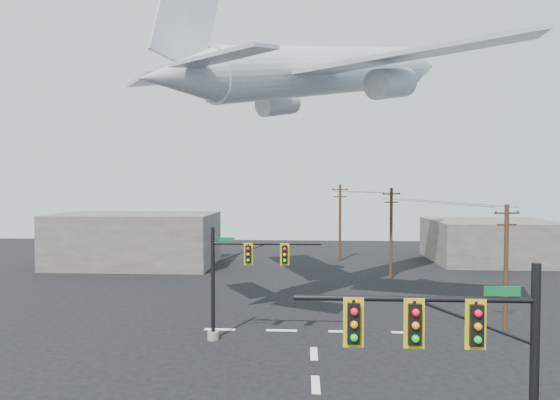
# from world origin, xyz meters

# --- Properties ---
(lane_markings) EXTENTS (14.00, 21.20, 0.01)m
(lane_markings) POSITION_xyz_m (0.00, 5.33, 0.01)
(lane_markings) COLOR white
(lane_markings) RESTS_ON ground
(signal_mast_near) EXTENTS (7.03, 0.80, 7.25)m
(signal_mast_near) POSITION_xyz_m (4.15, -4.61, 4.10)
(signal_mast_near) COLOR gray
(signal_mast_near) RESTS_ON ground
(signal_mast_far) EXTENTS (6.86, 0.75, 6.83)m
(signal_mast_far) POSITION_xyz_m (-4.63, 10.02, 3.68)
(signal_mast_far) COLOR gray
(signal_mast_far) RESTS_ON ground
(utility_pole_a) EXTENTS (1.63, 0.37, 8.14)m
(utility_pole_a) POSITION_xyz_m (12.03, 12.02, 4.26)
(utility_pole_a) COLOR #41271B
(utility_pole_a) RESTS_ON ground
(utility_pole_b) EXTENTS (1.80, 0.58, 9.03)m
(utility_pole_b) POSITION_xyz_m (8.04, 28.96, 4.72)
(utility_pole_b) COLOR #41271B
(utility_pole_b) RESTS_ON ground
(utility_pole_c) EXTENTS (1.92, 0.32, 9.35)m
(utility_pole_c) POSITION_xyz_m (3.78, 39.41, 4.89)
(utility_pole_c) COLOR #41271B
(utility_pole_c) RESTS_ON ground
(power_lines) EXTENTS (9.85, 27.40, 0.58)m
(power_lines) POSITION_xyz_m (8.41, 25.88, 8.18)
(power_lines) COLOR black
(airliner) EXTENTS (26.62, 27.56, 9.51)m
(airliner) POSITION_xyz_m (1.38, 18.94, 18.08)
(airliner) COLOR silver
(building_left) EXTENTS (18.00, 10.00, 6.00)m
(building_left) POSITION_xyz_m (-20.00, 35.00, 3.00)
(building_left) COLOR slate
(building_left) RESTS_ON ground
(building_right) EXTENTS (14.00, 12.00, 5.00)m
(building_right) POSITION_xyz_m (22.00, 40.00, 2.50)
(building_right) COLOR slate
(building_right) RESTS_ON ground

